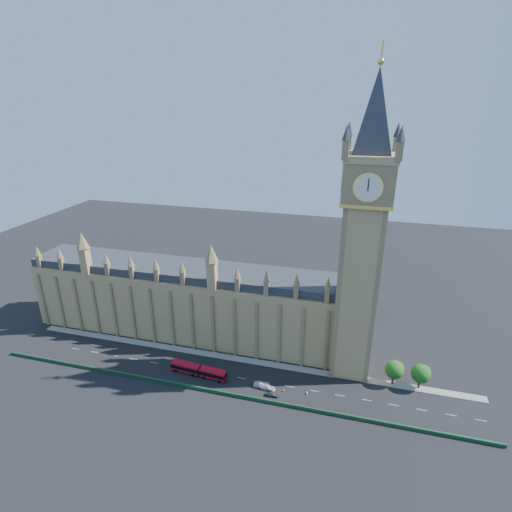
% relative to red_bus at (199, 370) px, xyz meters
% --- Properties ---
extents(ground, '(400.00, 400.00, 0.00)m').
position_rel_red_bus_xyz_m(ground, '(10.33, 2.09, -1.75)').
color(ground, black).
rests_on(ground, ground).
extents(palace_westminster, '(120.00, 20.00, 28.00)m').
position_rel_red_bus_xyz_m(palace_westminster, '(-14.67, 24.09, 12.11)').
color(palace_westminster, tan).
rests_on(palace_westminster, ground).
extents(elizabeth_tower, '(20.59, 20.59, 105.00)m').
position_rel_red_bus_xyz_m(elizabeth_tower, '(48.33, 16.08, 52.80)').
color(elizabeth_tower, tan).
rests_on(elizabeth_tower, ground).
extents(bridge_parapet, '(160.00, 0.60, 1.20)m').
position_rel_red_bus_xyz_m(bridge_parapet, '(10.33, -6.91, -1.15)').
color(bridge_parapet, '#1E4C2D').
rests_on(bridge_parapet, ground).
extents(kerb_north, '(160.00, 3.00, 0.16)m').
position_rel_red_bus_xyz_m(kerb_north, '(10.33, 11.59, -1.67)').
color(kerb_north, gray).
rests_on(kerb_north, ground).
extents(tree_east_near, '(6.00, 6.00, 8.50)m').
position_rel_red_bus_xyz_m(tree_east_near, '(62.55, 12.17, 3.89)').
color(tree_east_near, '#382619').
rests_on(tree_east_near, ground).
extents(tree_east_far, '(6.00, 6.00, 8.50)m').
position_rel_red_bus_xyz_m(tree_east_far, '(70.55, 12.17, 3.89)').
color(tree_east_far, '#382619').
rests_on(tree_east_far, ground).
extents(red_bus, '(19.76, 4.51, 3.33)m').
position_rel_red_bus_xyz_m(red_bus, '(0.00, 0.00, 0.00)').
color(red_bus, '#B90C20').
rests_on(red_bus, ground).
extents(car_grey, '(4.01, 1.73, 1.35)m').
position_rel_red_bus_xyz_m(car_grey, '(26.08, -3.64, -1.08)').
color(car_grey, '#404347').
rests_on(car_grey, ground).
extents(car_silver, '(5.13, 2.36, 1.63)m').
position_rel_red_bus_xyz_m(car_silver, '(21.72, -0.35, -0.94)').
color(car_silver, '#9A9CA1').
rests_on(car_silver, ground).
extents(car_white, '(5.20, 2.38, 1.47)m').
position_rel_red_bus_xyz_m(car_white, '(23.89, -1.00, -1.02)').
color(car_white, silver).
rests_on(car_white, ground).
extents(cone_a, '(0.63, 0.63, 0.78)m').
position_rel_red_bus_xyz_m(cone_a, '(29.10, -0.74, -1.37)').
color(cone_a, black).
rests_on(cone_a, ground).
extents(cone_b, '(0.50, 0.50, 0.66)m').
position_rel_red_bus_xyz_m(cone_b, '(36.31, 0.43, -1.43)').
color(cone_b, black).
rests_on(cone_b, ground).
extents(cone_c, '(0.43, 0.43, 0.66)m').
position_rel_red_bus_xyz_m(cone_c, '(24.33, -0.90, -1.43)').
color(cone_c, black).
rests_on(cone_c, ground).
extents(cone_d, '(0.63, 0.63, 0.76)m').
position_rel_red_bus_xyz_m(cone_d, '(36.31, -0.10, -1.38)').
color(cone_d, black).
rests_on(cone_d, ground).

